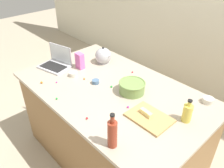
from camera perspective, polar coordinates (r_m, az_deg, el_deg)
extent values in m
plane|color=#B7A88E|center=(2.72, 0.00, -17.06)|extent=(12.00, 12.00, 0.00)
cube|color=beige|center=(3.36, 24.34, 16.65)|extent=(8.00, 0.10, 2.60)
cube|color=olive|center=(2.40, 0.00, -10.37)|extent=(1.76, 1.05, 0.87)
cube|color=tan|center=(2.12, 0.00, -1.48)|extent=(1.82, 1.11, 0.03)
cube|color=#B7B7BC|center=(2.53, -14.22, 4.15)|extent=(0.35, 0.29, 0.02)
cube|color=black|center=(2.52, -14.41, 4.27)|extent=(0.30, 0.22, 0.00)
cube|color=#B7B7BC|center=(2.55, -12.71, 7.36)|extent=(0.29, 0.08, 0.20)
cube|color=silver|center=(2.55, -12.81, 7.31)|extent=(0.26, 0.07, 0.18)
cylinder|color=#72934C|center=(2.05, 5.00, -0.88)|extent=(0.23, 0.23, 0.10)
cylinder|color=black|center=(2.04, 5.00, -0.76)|extent=(0.19, 0.19, 0.09)
torus|color=#72934C|center=(2.02, 5.06, 0.28)|extent=(0.24, 0.24, 0.01)
cylinder|color=maroon|center=(1.52, 0.09, -12.45)|extent=(0.07, 0.07, 0.20)
cylinder|color=maroon|center=(1.43, 0.10, -8.79)|extent=(0.03, 0.03, 0.06)
cylinder|color=black|center=(1.41, 0.10, -7.74)|extent=(0.03, 0.03, 0.01)
cylinder|color=#DBC64C|center=(1.81, 18.26, -6.96)|extent=(0.07, 0.07, 0.14)
cylinder|color=#DBC64C|center=(1.76, 18.76, -4.67)|extent=(0.03, 0.03, 0.04)
cylinder|color=black|center=(1.74, 18.91, -3.98)|extent=(0.03, 0.03, 0.01)
cylinder|color=#ADADB2|center=(2.56, -2.16, 5.52)|extent=(0.13, 0.13, 0.01)
sphere|color=#ADADB2|center=(2.53, -2.20, 7.03)|extent=(0.18, 0.18, 0.18)
cone|color=#ADADB2|center=(2.46, -0.89, 6.78)|extent=(0.08, 0.03, 0.07)
sphere|color=black|center=(2.49, -2.24, 8.96)|extent=(0.02, 0.02, 0.02)
cube|color=tan|center=(1.80, 9.30, -8.29)|extent=(0.33, 0.24, 0.02)
cube|color=#F4E58C|center=(1.80, 8.51, -7.12)|extent=(0.11, 0.05, 0.04)
cylinder|color=beige|center=(2.09, 22.86, -3.78)|extent=(0.09, 0.09, 0.05)
cylinder|color=beige|center=(2.33, -9.61, 2.48)|extent=(0.09, 0.09, 0.04)
cylinder|color=slate|center=(2.19, -4.11, 0.59)|extent=(0.07, 0.07, 0.04)
cube|color=pink|center=(2.43, -8.03, 5.74)|extent=(0.09, 0.06, 0.17)
sphere|color=red|center=(2.37, 5.10, 2.97)|extent=(0.02, 0.02, 0.02)
sphere|color=green|center=(2.03, -13.63, -3.55)|extent=(0.02, 0.02, 0.02)
sphere|color=orange|center=(2.26, -6.94, 1.34)|extent=(0.02, 0.02, 0.02)
sphere|color=red|center=(1.78, -6.27, -8.48)|extent=(0.02, 0.02, 0.02)
sphere|color=#CC3399|center=(1.88, 4.03, -5.74)|extent=(0.02, 0.02, 0.02)
sphere|color=green|center=(2.12, -0.12, -0.64)|extent=(0.02, 0.02, 0.02)
sphere|color=orange|center=(2.28, -17.16, 0.37)|extent=(0.02, 0.02, 0.02)
sphere|color=#CC3399|center=(2.25, -13.68, 0.44)|extent=(0.02, 0.02, 0.02)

